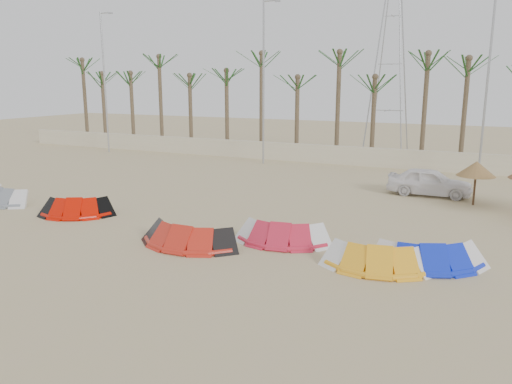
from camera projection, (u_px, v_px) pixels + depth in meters
The scene contains 15 objects.
ground at pixel (173, 272), 15.25m from camera, with size 120.00×120.00×0.00m, color tan.
boundary_wall at pixel (354, 156), 34.55m from camera, with size 60.00×0.30×1.30m, color beige.
palm_line at pixel (372, 70), 34.35m from camera, with size 52.00×4.00×7.70m.
lamp_a at pixel (105, 81), 39.96m from camera, with size 1.25×0.14×11.00m.
lamp_b at pixel (264, 80), 34.15m from camera, with size 1.25×0.14×11.00m.
lamp_c at pixel (488, 80), 28.34m from camera, with size 1.25×0.14×11.00m.
pylon at pixel (385, 155), 39.58m from camera, with size 3.00×3.00×14.00m, color #A5A8AD, non-canonical shape.
kite_grey at pixel (9, 194), 23.98m from camera, with size 3.46×2.03×0.90m.
kite_red_left at pixel (81, 205), 21.71m from camera, with size 3.58×2.65×0.90m.
kite_red_mid at pixel (192, 233), 17.76m from camera, with size 3.68×1.57×0.90m.
kite_red_right at pixel (285, 230), 18.04m from camera, with size 3.56×1.96×0.90m.
kite_orange at pixel (382, 254), 15.60m from camera, with size 3.65×2.09×0.90m.
kite_blue at pixel (430, 252), 15.80m from camera, with size 3.90×2.64×0.90m.
parasol_left at pixel (476, 169), 23.14m from camera, with size 1.76×1.76×2.09m.
car at pixel (429, 182), 25.37m from camera, with size 1.66×4.13×1.41m, color white.
Camera 1 is at (8.41, -11.91, 5.69)m, focal length 35.00 mm.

